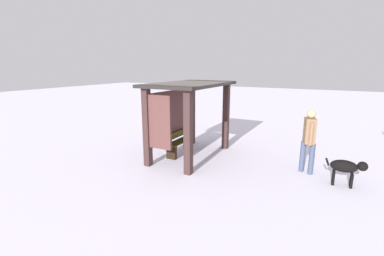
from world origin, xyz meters
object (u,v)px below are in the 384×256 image
at_px(bench_left_inside, 179,144).
at_px(dog, 347,167).
at_px(bus_shelter, 184,104).
at_px(person_walking, 309,136).

height_order(bench_left_inside, dog, bench_left_inside).
xyz_separation_m(bus_shelter, bench_left_inside, (0.10, 0.24, -1.38)).
bearing_deg(dog, person_walking, 64.23).
bearing_deg(bench_left_inside, bus_shelter, -112.03).
bearing_deg(bus_shelter, person_walking, -83.85).
height_order(person_walking, dog, person_walking).
bearing_deg(person_walking, bus_shelter, 96.15).
xyz_separation_m(person_walking, dog, (-0.46, -0.96, -0.56)).
distance_m(bus_shelter, dog, 4.85).
xyz_separation_m(bus_shelter, dog, (-0.06, -4.68, -1.24)).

